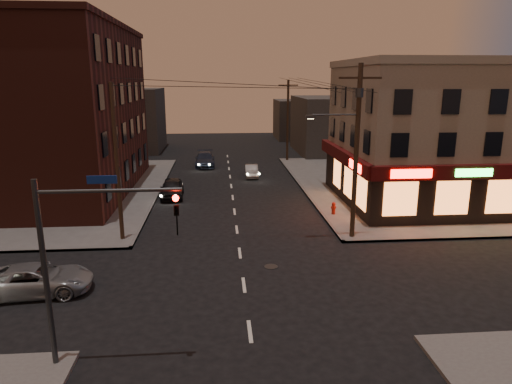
{
  "coord_description": "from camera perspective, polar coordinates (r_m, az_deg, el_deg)",
  "views": [
    {
      "loc": [
        -1.04,
        -19.46,
        9.36
      ],
      "look_at": [
        0.97,
        4.98,
        3.2
      ],
      "focal_mm": 32.0,
      "sensor_mm": 36.0,
      "label": 1
    }
  ],
  "objects": [
    {
      "name": "suv_cross",
      "position": [
        22.77,
        -25.79,
        -9.83
      ],
      "size": [
        4.98,
        2.63,
        1.34
      ],
      "primitive_type": "imported",
      "rotation": [
        0.0,
        0.0,
        1.66
      ],
      "color": "gray",
      "rests_on": "ground"
    },
    {
      "name": "sedan_mid",
      "position": [
        44.2,
        -0.57,
        2.65
      ],
      "size": [
        1.33,
        3.56,
        1.16
      ],
      "primitive_type": "imported",
      "rotation": [
        0.0,
        0.0,
        -0.03
      ],
      "color": "slate",
      "rests_on": "ground"
    },
    {
      "name": "traffic_signal",
      "position": [
        15.48,
        -21.56,
        -6.57
      ],
      "size": [
        4.49,
        0.32,
        6.47
      ],
      "color": "#333538",
      "rests_on": "ground"
    },
    {
      "name": "sedan_near",
      "position": [
        37.25,
        -10.45,
        0.49
      ],
      "size": [
        1.94,
        4.43,
        1.48
      ],
      "primitive_type": "imported",
      "rotation": [
        0.0,
        0.0,
        0.04
      ],
      "color": "black",
      "rests_on": "ground"
    },
    {
      "name": "utility_pole_west",
      "position": [
        27.01,
        -16.98,
        3.44
      ],
      "size": [
        0.24,
        0.24,
        9.0
      ],
      "primitive_type": "cylinder",
      "color": "#382619",
      "rests_on": "sidewalk_nw"
    },
    {
      "name": "brick_apartment",
      "position": [
        40.84,
        -24.26,
        9.08
      ],
      "size": [
        12.0,
        20.0,
        13.0
      ],
      "primitive_type": "cube",
      "color": "#461D16",
      "rests_on": "sidewalk_nw"
    },
    {
      "name": "bg_building_ne_a",
      "position": [
        59.69,
        10.01,
        8.26
      ],
      "size": [
        10.0,
        12.0,
        7.0
      ],
      "primitive_type": "cube",
      "color": "#3F3D3A",
      "rests_on": "ground"
    },
    {
      "name": "sidewalk_ne",
      "position": [
        43.91,
        21.12,
        0.93
      ],
      "size": [
        24.0,
        28.0,
        0.15
      ],
      "primitive_type": "cube",
      "color": "#514F4C",
      "rests_on": "ground"
    },
    {
      "name": "bg_building_ne_b",
      "position": [
        72.92,
        5.68,
        9.03
      ],
      "size": [
        8.0,
        8.0,
        6.0
      ],
      "primitive_type": "cube",
      "color": "#3F3D3A",
      "rests_on": "ground"
    },
    {
      "name": "sedan_far",
      "position": [
        49.93,
        -6.4,
        4.07
      ],
      "size": [
        2.15,
        5.14,
        1.48
      ],
      "primitive_type": "imported",
      "rotation": [
        0.0,
        0.0,
        0.01
      ],
      "color": "#1C2538",
      "rests_on": "ground"
    },
    {
      "name": "utility_pole_far",
      "position": [
        52.27,
        3.98,
        8.9
      ],
      "size": [
        0.26,
        0.26,
        9.0
      ],
      "primitive_type": "cylinder",
      "color": "#382619",
      "rests_on": "sidewalk_ne"
    },
    {
      "name": "bg_building_nw",
      "position": [
        62.85,
        -15.85,
        8.68
      ],
      "size": [
        9.0,
        10.0,
        8.0
      ],
      "primitive_type": "cube",
      "color": "#3F3D3A",
      "rests_on": "ground"
    },
    {
      "name": "pizza_building",
      "position": [
        37.23,
        22.61,
        6.84
      ],
      "size": [
        15.85,
        12.85,
        10.5
      ],
      "color": "gray",
      "rests_on": "sidewalk_ne"
    },
    {
      "name": "sidewalk_nw",
      "position": [
        43.05,
        -27.77,
        -0.01
      ],
      "size": [
        24.0,
        28.0,
        0.15
      ],
      "primitive_type": "cube",
      "color": "#514F4C",
      "rests_on": "ground"
    },
    {
      "name": "utility_pole_main",
      "position": [
        26.66,
        12.24,
        6.02
      ],
      "size": [
        4.2,
        0.44,
        10.0
      ],
      "color": "#382619",
      "rests_on": "sidewalk_ne"
    },
    {
      "name": "ground",
      "position": [
        21.62,
        -1.52,
        -11.56
      ],
      "size": [
        120.0,
        120.0,
        0.0
      ],
      "primitive_type": "plane",
      "color": "black",
      "rests_on": "ground"
    },
    {
      "name": "fire_hydrant",
      "position": [
        32.07,
        9.67,
        -1.92
      ],
      "size": [
        0.39,
        0.39,
        0.85
      ],
      "rotation": [
        0.0,
        0.0,
        0.34
      ],
      "color": "maroon",
      "rests_on": "sidewalk_ne"
    }
  ]
}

